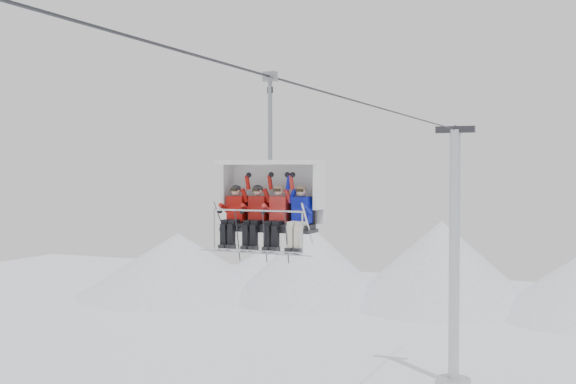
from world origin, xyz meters
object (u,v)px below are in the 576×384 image
at_px(lift_tower_right, 454,274).
at_px(skier_far_left, 234,214).
at_px(skier_center_left, 256,215).
at_px(skier_far_right, 300,216).
at_px(chairlift_carrier, 272,194).
at_px(skier_center_right, 277,215).

bearing_deg(lift_tower_right, skier_far_left, -92.02).
distance_m(lift_tower_right, skier_center_left, 23.62).
relative_size(skier_far_left, skier_far_right, 1.00).
xyz_separation_m(chairlift_carrier, skier_far_right, (0.80, -0.30, -0.46)).
bearing_deg(skier_center_right, chairlift_carrier, 130.56).
height_order(skier_far_left, skier_far_right, skier_far_right).
bearing_deg(skier_far_right, chairlift_carrier, 159.13).
xyz_separation_m(lift_tower_right, skier_center_right, (0.26, -23.20, 4.42)).
bearing_deg(chairlift_carrier, skier_far_right, -20.87).
height_order(skier_center_left, skier_center_right, same).
bearing_deg(skier_center_right, skier_far_right, 0.00).
relative_size(lift_tower_right, skier_far_left, 7.99).
height_order(lift_tower_right, chairlift_carrier, lift_tower_right).
bearing_deg(skier_center_left, chairlift_carrier, 49.34).
height_order(skier_center_left, skier_far_right, same).
relative_size(skier_center_left, skier_far_right, 1.00).
distance_m(skier_far_left, skier_far_right, 1.62).
relative_size(lift_tower_right, skier_center_left, 7.99).
height_order(lift_tower_right, skier_center_right, lift_tower_right).
distance_m(lift_tower_right, skier_far_right, 23.64).
relative_size(skier_center_left, skier_center_right, 1.00).
xyz_separation_m(skier_center_left, skier_center_right, (0.52, 0.00, 0.00)).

